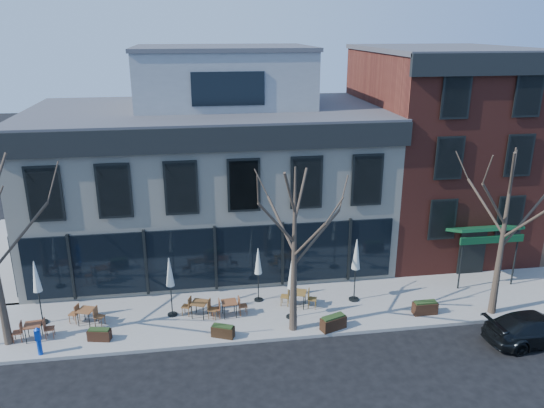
{
  "coord_description": "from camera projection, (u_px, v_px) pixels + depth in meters",
  "views": [
    {
      "loc": [
        -0.82,
        -22.98,
        12.28
      ],
      "look_at": [
        3.01,
        2.0,
        3.73
      ],
      "focal_mm": 35.0,
      "sensor_mm": 36.0,
      "label": 1
    }
  ],
  "objects": [
    {
      "name": "ground",
      "position": [
        217.0,
        293.0,
        25.56
      ],
      "size": [
        120.0,
        120.0,
        0.0
      ],
      "primitive_type": "plane",
      "color": "black",
      "rests_on": "ground"
    },
    {
      "name": "cafe_set_2",
      "position": [
        200.0,
        307.0,
        23.1
      ],
      "size": [
        1.67,
        0.99,
        0.86
      ],
      "color": "brown",
      "rests_on": "sidewalk_front"
    },
    {
      "name": "cafe_set_4",
      "position": [
        299.0,
        297.0,
        23.95
      ],
      "size": [
        1.72,
        0.96,
        0.88
      ],
      "color": "brown",
      "rests_on": "sidewalk_front"
    },
    {
      "name": "cafe_set_3",
      "position": [
        229.0,
        307.0,
        23.15
      ],
      "size": [
        1.64,
        0.71,
        0.85
      ],
      "color": "brown",
      "rests_on": "sidewalk_front"
    },
    {
      "name": "call_box",
      "position": [
        38.0,
        340.0,
        20.37
      ],
      "size": [
        0.24,
        0.24,
        1.2
      ],
      "color": "#0D3BB3",
      "rests_on": "sidewalk_front"
    },
    {
      "name": "cafe_set_1",
      "position": [
        87.0,
        315.0,
        22.53
      ],
      "size": [
        1.64,
        0.94,
        0.84
      ],
      "color": "brown",
      "rests_on": "sidewalk_front"
    },
    {
      "name": "sidewalk_front",
      "position": [
        291.0,
        309.0,
        23.99
      ],
      "size": [
        33.5,
        4.7,
        0.15
      ],
      "primitive_type": "cube",
      "color": "gray",
      "rests_on": "ground"
    },
    {
      "name": "umbrella_0",
      "position": [
        36.0,
        280.0,
        22.09
      ],
      "size": [
        0.46,
        0.46,
        2.89
      ],
      "color": "black",
      "rests_on": "sidewalk_front"
    },
    {
      "name": "planter_0",
      "position": [
        99.0,
        334.0,
        21.43
      ],
      "size": [
        0.97,
        0.54,
        0.51
      ],
      "color": "#321B10",
      "rests_on": "sidewalk_front"
    },
    {
      "name": "red_brick_building",
      "position": [
        437.0,
        147.0,
        30.29
      ],
      "size": [
        8.2,
        11.78,
        11.18
      ],
      "color": "maroon",
      "rests_on": "ground"
    },
    {
      "name": "umbrella_2",
      "position": [
        258.0,
        264.0,
        24.02
      ],
      "size": [
        0.42,
        0.42,
        2.62
      ],
      "color": "black",
      "rests_on": "sidewalk_front"
    },
    {
      "name": "planter_1",
      "position": [
        223.0,
        331.0,
        21.66
      ],
      "size": [
        1.0,
        0.7,
        0.52
      ],
      "color": "black",
      "rests_on": "sidewalk_front"
    },
    {
      "name": "planter_3",
      "position": [
        425.0,
        308.0,
        23.38
      ],
      "size": [
        1.08,
        0.44,
        0.6
      ],
      "color": "#311B10",
      "rests_on": "sidewalk_front"
    },
    {
      "name": "tree_right",
      "position": [
        504.0,
        231.0,
        22.35
      ],
      "size": [
        3.72,
        3.77,
        7.48
      ],
      "color": "#382B21",
      "rests_on": "sidewalk_front"
    },
    {
      "name": "parked_sedan",
      "position": [
        536.0,
        328.0,
        21.47
      ],
      "size": [
        4.41,
        2.06,
        1.24
      ],
      "primitive_type": "imported",
      "rotation": [
        0.0,
        0.0,
        1.65
      ],
      "color": "black",
      "rests_on": "ground"
    },
    {
      "name": "cafe_set_0",
      "position": [
        33.0,
        330.0,
        21.41
      ],
      "size": [
        1.64,
        0.7,
        0.85
      ],
      "color": "brown",
      "rests_on": "sidewalk_front"
    },
    {
      "name": "sidewalk_side",
      "position": [
        9.0,
        256.0,
        29.54
      ],
      "size": [
        4.5,
        12.0,
        0.15
      ],
      "primitive_type": "cube",
      "color": "gray",
      "rests_on": "ground"
    },
    {
      "name": "umbrella_3",
      "position": [
        291.0,
        278.0,
        22.57
      ],
      "size": [
        0.43,
        0.43,
        2.7
      ],
      "color": "black",
      "rests_on": "sidewalk_front"
    },
    {
      "name": "umbrella_4",
      "position": [
        356.0,
        258.0,
        23.96
      ],
      "size": [
        0.49,
        0.49,
        3.04
      ],
      "color": "black",
      "rests_on": "sidewalk_front"
    },
    {
      "name": "umbrella_1",
      "position": [
        170.0,
        275.0,
        22.74
      ],
      "size": [
        0.44,
        0.44,
        2.75
      ],
      "color": "black",
      "rests_on": "sidewalk_front"
    },
    {
      "name": "tree_mid",
      "position": [
        294.0,
        249.0,
        21.13
      ],
      "size": [
        3.5,
        3.55,
        7.04
      ],
      "color": "#382B21",
      "rests_on": "sidewalk_front"
    },
    {
      "name": "planter_2",
      "position": [
        333.0,
        322.0,
        22.2
      ],
      "size": [
        1.18,
        0.8,
        0.61
      ],
      "color": "black",
      "rests_on": "sidewalk_front"
    },
    {
      "name": "corner_building",
      "position": [
        210.0,
        171.0,
        28.81
      ],
      "size": [
        18.39,
        10.39,
        11.1
      ],
      "color": "beige",
      "rests_on": "ground"
    }
  ]
}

